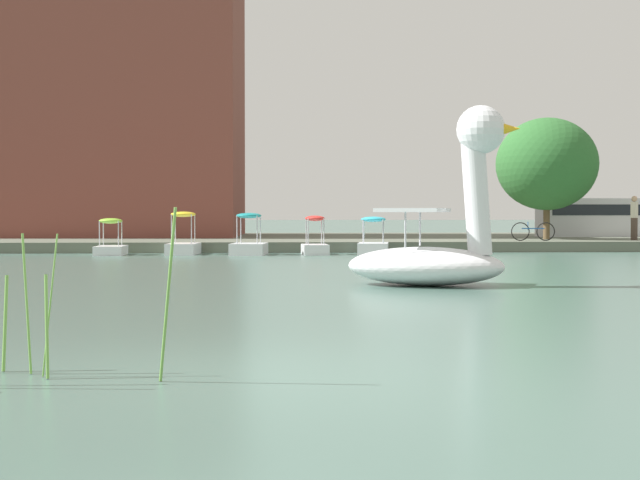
{
  "coord_description": "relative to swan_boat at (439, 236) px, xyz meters",
  "views": [
    {
      "loc": [
        0.39,
        -8.71,
        1.47
      ],
      "look_at": [
        2.08,
        18.41,
        0.74
      ],
      "focal_mm": 53.65,
      "sensor_mm": 36.0,
      "label": 1
    }
  ],
  "objects": [
    {
      "name": "ground_plane",
      "position": [
        -4.06,
        -10.71,
        -1.04
      ],
      "size": [
        480.36,
        480.36,
        0.0
      ],
      "primitive_type": "plane",
      "color": "#47665B"
    },
    {
      "name": "shore_bank_far",
      "position": [
        -4.06,
        26.26,
        -0.83
      ],
      "size": [
        143.55,
        18.62,
        0.4
      ],
      "primitive_type": "cube",
      "color": "#5B6051",
      "rests_on": "ground_plane"
    },
    {
      "name": "swan_boat",
      "position": [
        0.0,
        0.0,
        0.0
      ],
      "size": [
        3.75,
        3.0,
        3.68
      ],
      "color": "white",
      "rests_on": "ground_plane"
    },
    {
      "name": "pedal_boat_cyan",
      "position": [
        0.49,
        15.63,
        -0.64
      ],
      "size": [
        1.38,
        2.15,
        1.39
      ],
      "color": "white",
      "rests_on": "ground_plane"
    },
    {
      "name": "pedal_boat_red",
      "position": [
        -1.68,
        15.48,
        -0.61
      ],
      "size": [
        0.97,
        1.73,
        1.42
      ],
      "color": "white",
      "rests_on": "ground_plane"
    },
    {
      "name": "pedal_boat_teal",
      "position": [
        -4.09,
        15.39,
        -0.6
      ],
      "size": [
        1.43,
        2.15,
        1.52
      ],
      "color": "white",
      "rests_on": "ground_plane"
    },
    {
      "name": "pedal_boat_yellow",
      "position": [
        -6.5,
        15.89,
        -0.61
      ],
      "size": [
        1.2,
        2.15,
        1.57
      ],
      "color": "white",
      "rests_on": "ground_plane"
    },
    {
      "name": "pedal_boat_lime",
      "position": [
        -9.08,
        15.54,
        -0.63
      ],
      "size": [
        1.02,
        1.92,
        1.33
      ],
      "color": "white",
      "rests_on": "ground_plane"
    },
    {
      "name": "tree_broadleaf_left",
      "position": [
        8.55,
        20.73,
        2.58
      ],
      "size": [
        5.0,
        4.97,
        5.19
      ],
      "color": "brown",
      "rests_on": "shore_bank_far"
    },
    {
      "name": "person_on_path",
      "position": [
        11.69,
        18.98,
        0.34
      ],
      "size": [
        0.32,
        0.32,
        1.82
      ],
      "color": "#47382D",
      "rests_on": "shore_bank_far"
    },
    {
      "name": "bicycle_parked",
      "position": [
        7.28,
        18.36,
        -0.25
      ],
      "size": [
        1.76,
        0.16,
        0.76
      ],
      "color": "black",
      "rests_on": "shore_bank_far"
    },
    {
      "name": "parked_van",
      "position": [
        12.1,
        25.32,
        0.35
      ],
      "size": [
        5.04,
        2.11,
        1.82
      ],
      "color": "silver",
      "rests_on": "shore_bank_far"
    },
    {
      "name": "apartment_block",
      "position": [
        -12.09,
        28.63,
        6.54
      ],
      "size": [
        15.14,
        11.11,
        14.33
      ],
      "primitive_type": "cube",
      "rotation": [
        0.0,
        0.0,
        -0.03
      ],
      "color": "brown",
      "rests_on": "shore_bank_far"
    },
    {
      "name": "reed_clump_foreground",
      "position": [
        -5.87,
        -10.82,
        -0.43
      ],
      "size": [
        2.62,
        1.2,
        1.54
      ],
      "color": "#669942",
      "rests_on": "ground_plane"
    }
  ]
}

